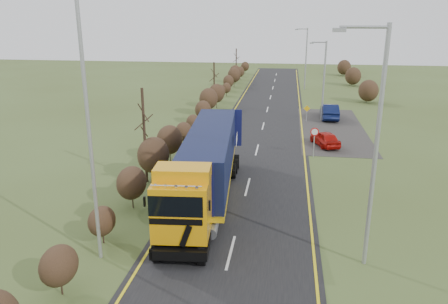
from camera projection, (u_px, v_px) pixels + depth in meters
name	position (u px, v px, depth m)	size (l,w,h in m)	color
ground	(240.00, 215.00, 23.42)	(160.00, 160.00, 0.00)	#3F4D21
road	(255.00, 158.00, 32.87)	(8.00, 120.00, 0.02)	black
layby	(332.00, 128.00, 41.41)	(6.00, 18.00, 0.02)	#2A2825
lane_markings	(255.00, 159.00, 32.57)	(7.52, 116.00, 0.01)	yellow
hedgerow	(170.00, 141.00, 31.23)	(2.24, 102.04, 6.05)	#322316
lorry	(207.00, 164.00, 24.42)	(3.37, 14.66, 4.04)	black
car_red_hatchback	(325.00, 139.00, 35.69)	(1.45, 3.61, 1.23)	#A70E08
car_blue_sedan	(329.00, 111.00, 45.16)	(1.63, 4.68, 1.54)	#0A1238
streetlight_near	(373.00, 140.00, 17.19)	(2.11, 0.20, 9.97)	#97999C
streetlight_mid	(323.00, 78.00, 43.40)	(1.69, 0.18, 7.91)	#97999C
streetlight_far	(305.00, 56.00, 62.41)	(1.85, 0.18, 8.66)	#97999C
left_pole	(89.00, 133.00, 17.59)	(0.16, 0.16, 11.36)	#97999C
speed_sign	(314.00, 137.00, 32.56)	(0.63, 0.10, 2.28)	#97999C
warning_board	(307.00, 112.00, 43.85)	(0.64, 0.11, 1.68)	#97999C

